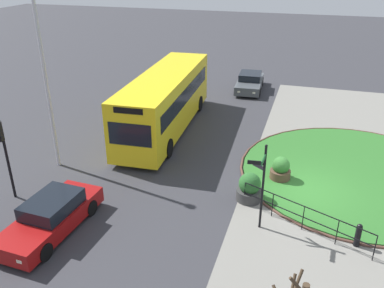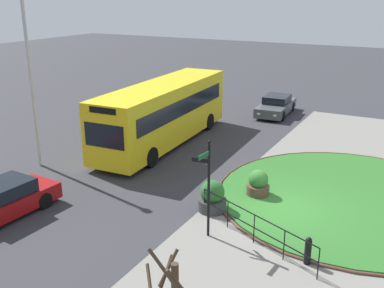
{
  "view_description": "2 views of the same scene",
  "coord_description": "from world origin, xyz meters",
  "px_view_note": "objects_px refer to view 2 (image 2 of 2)",
  "views": [
    {
      "loc": [
        -15.95,
        0.39,
        9.45
      ],
      "look_at": [
        -0.31,
        5.15,
        1.78
      ],
      "focal_mm": 37.92,
      "sensor_mm": 36.0,
      "label": 1
    },
    {
      "loc": [
        -15.6,
        -4.51,
        8.0
      ],
      "look_at": [
        1.61,
        4.79,
        1.47
      ],
      "focal_mm": 42.51,
      "sensor_mm": 36.0,
      "label": 2
    }
  ],
  "objects_px": {
    "lamppost_tall": "(30,74)",
    "planter_kerbside": "(212,197)",
    "bus_yellow": "(164,112)",
    "car_near_lane": "(0,202)",
    "bollard_foreground": "(308,250)",
    "planter_near_signpost": "(258,185)",
    "signpost_directional": "(207,182)",
    "car_trailing": "(276,106)"
  },
  "relations": [
    {
      "from": "lamppost_tall",
      "to": "planter_kerbside",
      "type": "relative_size",
      "value": 6.66
    },
    {
      "from": "bus_yellow",
      "to": "car_near_lane",
      "type": "xyz_separation_m",
      "value": [
        -10.46,
        0.68,
        -1.17
      ]
    },
    {
      "from": "bollard_foreground",
      "to": "bus_yellow",
      "type": "relative_size",
      "value": 0.08
    },
    {
      "from": "planter_near_signpost",
      "to": "planter_kerbside",
      "type": "distance_m",
      "value": 2.34
    },
    {
      "from": "bollard_foreground",
      "to": "planter_near_signpost",
      "type": "relative_size",
      "value": 0.81
    },
    {
      "from": "signpost_directional",
      "to": "car_near_lane",
      "type": "xyz_separation_m",
      "value": [
        -2.41,
        7.37,
        -1.39
      ]
    },
    {
      "from": "signpost_directional",
      "to": "planter_kerbside",
      "type": "relative_size",
      "value": 2.78
    },
    {
      "from": "car_near_lane",
      "to": "signpost_directional",
      "type": "bearing_deg",
      "value": 111.32
    },
    {
      "from": "bollard_foreground",
      "to": "signpost_directional",
      "type": "bearing_deg",
      "value": 88.97
    },
    {
      "from": "car_trailing",
      "to": "planter_near_signpost",
      "type": "relative_size",
      "value": 4.03
    },
    {
      "from": "lamppost_tall",
      "to": "planter_kerbside",
      "type": "distance_m",
      "value": 10.31
    },
    {
      "from": "car_trailing",
      "to": "bus_yellow",
      "type": "bearing_deg",
      "value": -24.37
    },
    {
      "from": "signpost_directional",
      "to": "bollard_foreground",
      "type": "distance_m",
      "value": 3.83
    },
    {
      "from": "signpost_directional",
      "to": "car_trailing",
      "type": "xyz_separation_m",
      "value": [
        17.15,
        3.24,
        -1.41
      ]
    },
    {
      "from": "planter_near_signpost",
      "to": "planter_kerbside",
      "type": "xyz_separation_m",
      "value": [
        -2.07,
        1.08,
        0.04
      ]
    },
    {
      "from": "lamppost_tall",
      "to": "planter_near_signpost",
      "type": "xyz_separation_m",
      "value": [
        1.67,
        -10.61,
        -3.95
      ]
    },
    {
      "from": "lamppost_tall",
      "to": "planter_kerbside",
      "type": "height_order",
      "value": "lamppost_tall"
    },
    {
      "from": "signpost_directional",
      "to": "bollard_foreground",
      "type": "relative_size",
      "value": 3.73
    },
    {
      "from": "planter_near_signpost",
      "to": "lamppost_tall",
      "type": "bearing_deg",
      "value": 98.94
    },
    {
      "from": "car_near_lane",
      "to": "lamppost_tall",
      "type": "height_order",
      "value": "lamppost_tall"
    },
    {
      "from": "signpost_directional",
      "to": "car_near_lane",
      "type": "distance_m",
      "value": 7.88
    },
    {
      "from": "bollard_foreground",
      "to": "lamppost_tall",
      "type": "height_order",
      "value": "lamppost_tall"
    },
    {
      "from": "lamppost_tall",
      "to": "planter_near_signpost",
      "type": "relative_size",
      "value": 7.22
    },
    {
      "from": "car_trailing",
      "to": "planter_near_signpost",
      "type": "distance_m",
      "value": 13.76
    },
    {
      "from": "signpost_directional",
      "to": "bollard_foreground",
      "type": "bearing_deg",
      "value": -91.03
    },
    {
      "from": "bollard_foreground",
      "to": "planter_kerbside",
      "type": "distance_m",
      "value": 4.58
    },
    {
      "from": "bus_yellow",
      "to": "planter_near_signpost",
      "type": "distance_m",
      "value": 8.32
    },
    {
      "from": "signpost_directional",
      "to": "lamppost_tall",
      "type": "height_order",
      "value": "lamppost_tall"
    },
    {
      "from": "signpost_directional",
      "to": "bus_yellow",
      "type": "relative_size",
      "value": 0.31
    },
    {
      "from": "planter_kerbside",
      "to": "car_trailing",
      "type": "bearing_deg",
      "value": 9.52
    },
    {
      "from": "signpost_directional",
      "to": "car_trailing",
      "type": "distance_m",
      "value": 17.51
    },
    {
      "from": "bus_yellow",
      "to": "car_trailing",
      "type": "bearing_deg",
      "value": 156.27
    },
    {
      "from": "signpost_directional",
      "to": "planter_kerbside",
      "type": "bearing_deg",
      "value": 20.25
    },
    {
      "from": "signpost_directional",
      "to": "bollard_foreground",
      "type": "height_order",
      "value": "signpost_directional"
    },
    {
      "from": "bus_yellow",
      "to": "bollard_foreground",
      "type": "bearing_deg",
      "value": 48.5
    },
    {
      "from": "bollard_foreground",
      "to": "lamppost_tall",
      "type": "distance_m",
      "value": 14.46
    },
    {
      "from": "bus_yellow",
      "to": "planter_near_signpost",
      "type": "bearing_deg",
      "value": 56.62
    },
    {
      "from": "bollard_foreground",
      "to": "lamppost_tall",
      "type": "relative_size",
      "value": 0.11
    },
    {
      "from": "lamppost_tall",
      "to": "planter_near_signpost",
      "type": "height_order",
      "value": "lamppost_tall"
    },
    {
      "from": "lamppost_tall",
      "to": "planter_near_signpost",
      "type": "bearing_deg",
      "value": -81.06
    },
    {
      "from": "bus_yellow",
      "to": "car_near_lane",
      "type": "bearing_deg",
      "value": -6.74
    },
    {
      "from": "car_trailing",
      "to": "lamppost_tall",
      "type": "relative_size",
      "value": 0.56
    }
  ]
}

